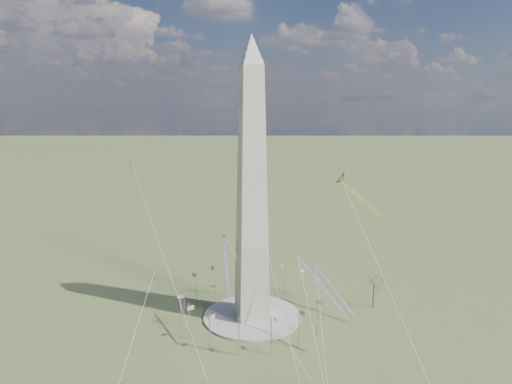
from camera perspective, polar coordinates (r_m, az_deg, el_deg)
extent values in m
plane|color=#42562B|center=(175.69, -0.50, -15.40)|extent=(2000.00, 2000.00, 0.00)
cylinder|color=#AFA7A0|center=(175.50, -0.50, -15.29)|extent=(36.00, 36.00, 0.80)
pyramid|color=silver|center=(157.36, -0.56, 17.45)|extent=(9.90, 9.90, 10.00)
cylinder|color=silver|center=(180.06, 7.77, -12.52)|extent=(0.36, 0.36, 13.00)
cube|color=red|center=(179.08, 7.66, -10.81)|extent=(2.40, 0.08, 1.50)
cylinder|color=silver|center=(187.91, 6.07, -11.42)|extent=(0.36, 0.36, 13.00)
cube|color=red|center=(186.80, 5.83, -9.80)|extent=(2.25, 0.99, 1.50)
cylinder|color=silver|center=(193.58, 3.61, -10.66)|extent=(0.36, 0.36, 13.00)
cube|color=red|center=(192.20, 3.28, -9.13)|extent=(1.75, 1.75, 1.50)
cylinder|color=silver|center=(196.42, 0.72, -10.30)|extent=(0.36, 0.36, 13.00)
cube|color=red|center=(194.68, 0.34, -8.83)|extent=(0.99, 2.25, 1.50)
cylinder|color=silver|center=(196.13, -2.29, -10.34)|extent=(0.36, 0.36, 13.00)
cube|color=red|center=(193.98, -2.68, -8.92)|extent=(0.08, 2.40, 1.50)
cylinder|color=silver|center=(192.74, -5.12, -10.79)|extent=(0.36, 0.36, 13.00)
cube|color=red|center=(190.16, -5.48, -9.40)|extent=(0.99, 2.25, 1.50)
cylinder|color=silver|center=(186.61, -7.46, -11.62)|extent=(0.36, 0.36, 13.00)
cube|color=red|center=(183.65, -7.76, -10.23)|extent=(1.75, 1.75, 1.50)
cylinder|color=silver|center=(178.45, -8.98, -12.79)|extent=(0.36, 0.36, 13.00)
cube|color=red|center=(175.21, -9.17, -11.38)|extent=(2.25, 0.99, 1.50)
cylinder|color=silver|center=(169.33, -9.37, -14.20)|extent=(0.36, 0.36, 13.00)
cube|color=red|center=(165.92, -9.39, -12.75)|extent=(2.40, 0.08, 1.50)
cylinder|color=silver|center=(160.57, -8.34, -15.68)|extent=(0.36, 0.36, 13.00)
cube|color=red|center=(157.18, -8.16, -14.14)|extent=(2.25, 0.99, 1.50)
cylinder|color=silver|center=(153.69, -5.82, -16.93)|extent=(0.36, 0.36, 13.00)
cube|color=red|center=(150.53, -5.46, -15.30)|extent=(1.75, 1.75, 1.50)
cylinder|color=silver|center=(150.04, -2.16, -17.64)|extent=(0.36, 0.36, 13.00)
cube|color=red|center=(147.31, -1.66, -15.88)|extent=(0.99, 2.25, 1.50)
cylinder|color=silver|center=(150.42, 1.90, -17.55)|extent=(0.36, 0.36, 13.00)
cube|color=red|center=(148.23, 2.42, -15.70)|extent=(0.08, 2.40, 1.50)
cylinder|color=silver|center=(154.75, 5.40, -16.71)|extent=(0.36, 0.36, 13.00)
cube|color=red|center=(153.09, 5.81, -14.82)|extent=(0.99, 2.25, 1.50)
cylinder|color=silver|center=(162.09, 7.64, -15.38)|extent=(0.36, 0.36, 13.00)
cube|color=red|center=(160.85, 7.88, -13.51)|extent=(1.75, 1.75, 1.50)
cylinder|color=silver|center=(171.02, 8.39, -13.90)|extent=(0.36, 0.36, 13.00)
cube|color=red|center=(170.01, 8.45, -12.10)|extent=(2.25, 0.99, 1.50)
cylinder|color=#493F2C|center=(186.51, 14.47, -12.45)|extent=(0.43, 0.43, 9.84)
cube|color=orange|center=(179.64, 13.11, -0.75)|extent=(10.17, 13.06, 11.30)
cube|color=orange|center=(177.82, 12.82, -0.86)|extent=(10.17, 13.06, 11.30)
cube|color=navy|center=(171.00, -12.55, -9.55)|extent=(2.29, 3.13, 2.37)
cube|color=red|center=(172.43, -12.50, -10.76)|extent=(2.57, 2.00, 8.17)
cube|color=red|center=(150.66, 8.24, -11.51)|extent=(9.81, 19.42, 13.33)
cube|color=red|center=(150.38, -3.76, -9.09)|extent=(2.55, 18.81, 11.81)
cube|color=red|center=(176.97, 9.90, -12.07)|extent=(8.38, 19.49, 13.02)
cube|color=red|center=(190.79, -15.32, 3.46)|extent=(1.53, 2.22, 1.70)
cube|color=red|center=(191.05, -15.29, 2.91)|extent=(1.14, 1.27, 3.89)
cube|color=silver|center=(197.73, -1.82, 5.87)|extent=(1.51, 1.32, 1.44)
cube|color=silver|center=(197.89, -1.81, 5.42)|extent=(0.32, 1.25, 3.30)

